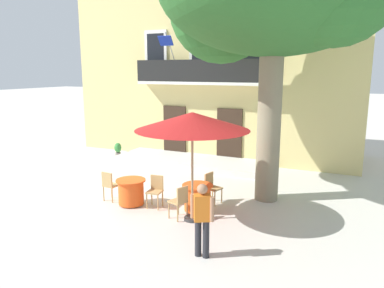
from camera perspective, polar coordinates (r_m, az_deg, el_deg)
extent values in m
plane|color=beige|center=(12.26, -9.44, -7.19)|extent=(120.00, 120.00, 0.00)
cube|color=#DBC67F|center=(17.71, 4.14, 10.95)|extent=(13.00, 4.00, 7.50)
cube|color=#332319|center=(16.62, -2.69, 1.93)|extent=(1.10, 0.08, 2.30)
cube|color=#332319|center=(15.60, 5.81, 1.26)|extent=(1.10, 0.08, 2.30)
cube|color=silver|center=(16.84, -5.61, 13.97)|extent=(1.10, 0.08, 1.90)
cube|color=black|center=(16.82, -5.67, 13.97)|extent=(0.84, 0.04, 1.60)
cube|color=silver|center=(15.84, 1.47, 14.18)|extent=(1.10, 0.08, 1.90)
cube|color=black|center=(15.82, 1.43, 14.19)|extent=(0.84, 0.04, 1.60)
cube|color=silver|center=(15.10, 9.39, 14.18)|extent=(1.10, 0.08, 1.90)
cube|color=black|center=(15.07, 9.36, 14.19)|extent=(0.84, 0.04, 1.60)
cube|color=silver|center=(15.57, 1.02, 9.41)|extent=(5.60, 0.65, 0.12)
cube|color=black|center=(15.29, 0.57, 11.29)|extent=(5.60, 0.06, 0.90)
cylinder|color=#B2B2B7|center=(15.96, -3.29, 14.51)|extent=(0.04, 0.95, 1.33)
cube|color=#192D9E|center=(15.58, -4.12, 15.68)|extent=(0.60, 0.29, 0.38)
cylinder|color=#B2B2B7|center=(14.98, 5.10, 14.69)|extent=(0.04, 0.95, 1.33)
cube|color=red|center=(14.58, 4.50, 15.98)|extent=(0.60, 0.29, 0.38)
cylinder|color=#995638|center=(16.65, -6.30, 10.17)|extent=(0.32, 0.32, 0.28)
ellipsoid|color=#2D7533|center=(16.65, -6.33, 11.22)|extent=(0.41, 0.41, 0.33)
cylinder|color=#47423D|center=(15.59, 1.07, 10.13)|extent=(0.33, 0.33, 0.27)
ellipsoid|color=#38843D|center=(15.59, 1.07, 11.14)|extent=(0.43, 0.43, 0.29)
cylinder|color=#47423D|center=(14.81, 9.36, 10.05)|extent=(0.35, 0.35, 0.34)
ellipsoid|color=#4C8E38|center=(14.80, 9.40, 11.43)|extent=(0.46, 0.46, 0.38)
cube|color=silver|center=(15.39, -0.08, -2.72)|extent=(6.42, 2.05, 0.25)
cylinder|color=#7F755B|center=(11.07, 11.82, 2.45)|extent=(0.69, 0.69, 4.40)
sphere|color=#286028|center=(12.43, 4.67, 19.99)|extent=(3.35, 3.35, 3.35)
cylinder|color=#EA561E|center=(10.35, 0.86, -8.40)|extent=(0.74, 0.74, 0.68)
cylinder|color=#EA561E|center=(10.23, 0.87, -6.45)|extent=(0.86, 0.86, 0.04)
cylinder|color=#2D2823|center=(10.47, 0.85, -10.23)|extent=(0.44, 0.44, 0.03)
cylinder|color=tan|center=(10.99, 4.63, -8.04)|extent=(0.04, 0.04, 0.45)
cylinder|color=tan|center=(10.73, 3.56, -8.52)|extent=(0.04, 0.04, 0.45)
cylinder|color=tan|center=(11.18, 3.20, -7.68)|extent=(0.04, 0.04, 0.45)
cylinder|color=tan|center=(10.92, 2.11, -8.13)|extent=(0.04, 0.04, 0.45)
cube|color=tan|center=(10.87, 3.39, -6.87)|extent=(0.49, 0.49, 0.04)
cube|color=tan|center=(10.91, 2.64, -5.54)|extent=(0.14, 0.38, 0.42)
cylinder|color=tan|center=(9.91, -3.61, -10.22)|extent=(0.04, 0.04, 0.45)
cylinder|color=tan|center=(10.13, -2.15, -9.73)|extent=(0.04, 0.04, 0.45)
cylinder|color=tan|center=(9.68, -2.25, -10.75)|extent=(0.04, 0.04, 0.45)
cylinder|color=tan|center=(9.90, -0.79, -10.23)|extent=(0.04, 0.04, 0.45)
cube|color=tan|center=(9.82, -2.21, -8.90)|extent=(0.51, 0.51, 0.04)
cube|color=tan|center=(9.62, -1.48, -7.88)|extent=(0.17, 0.37, 0.42)
cylinder|color=#EA561E|center=(10.95, -9.43, -7.42)|extent=(0.74, 0.74, 0.68)
cylinder|color=#EA561E|center=(10.84, -9.49, -5.57)|extent=(0.86, 0.86, 0.04)
cylinder|color=#2D2823|center=(11.07, -9.37, -9.16)|extent=(0.44, 0.44, 0.03)
cylinder|color=tan|center=(10.48, -5.32, -9.04)|extent=(0.04, 0.04, 0.45)
cylinder|color=tan|center=(10.61, -7.02, -8.81)|extent=(0.04, 0.04, 0.45)
cylinder|color=tan|center=(10.77, -4.59, -8.45)|extent=(0.04, 0.04, 0.45)
cylinder|color=tan|center=(10.90, -6.26, -8.24)|extent=(0.04, 0.04, 0.45)
cube|color=tan|center=(10.61, -5.82, -7.39)|extent=(0.44, 0.44, 0.04)
cube|color=tan|center=(10.69, -5.45, -5.93)|extent=(0.38, 0.08, 0.42)
cylinder|color=tan|center=(11.70, -12.38, -7.06)|extent=(0.04, 0.04, 0.45)
cylinder|color=tan|center=(11.48, -11.12, -7.36)|extent=(0.04, 0.04, 0.45)
cylinder|color=tan|center=(11.46, -13.54, -7.50)|extent=(0.04, 0.04, 0.45)
cylinder|color=tan|center=(11.24, -12.27, -7.82)|extent=(0.04, 0.04, 0.45)
cube|color=tan|center=(11.39, -12.38, -6.26)|extent=(0.43, 0.43, 0.04)
cube|color=tan|center=(11.20, -13.05, -5.37)|extent=(0.38, 0.07, 0.42)
cylinder|color=#997A56|center=(9.45, 0.05, -4.56)|extent=(0.06, 0.06, 2.55)
cylinder|color=#333333|center=(9.86, 0.05, -11.47)|extent=(0.44, 0.44, 0.08)
cone|color=#B21E1E|center=(9.18, 0.05, 3.58)|extent=(2.90, 2.90, 0.45)
cylinder|color=slate|center=(16.98, -11.38, -1.65)|extent=(0.24, 0.24, 0.22)
ellipsoid|color=#38843D|center=(16.91, -11.43, -0.56)|extent=(0.32, 0.32, 0.44)
cylinder|color=#232328|center=(7.99, 0.95, -14.33)|extent=(0.14, 0.14, 0.81)
cylinder|color=#232328|center=(7.92, 2.18, -14.56)|extent=(0.14, 0.14, 0.81)
cube|color=orange|center=(7.68, 1.59, -9.84)|extent=(0.40, 0.36, 0.56)
sphere|color=#9E7051|center=(7.55, 1.61, -7.00)|extent=(0.22, 0.22, 0.22)
cylinder|color=#9E7051|center=(7.77, 0.08, -9.59)|extent=(0.09, 0.09, 0.52)
cylinder|color=#9E7051|center=(7.60, 3.14, -10.08)|extent=(0.09, 0.09, 0.52)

